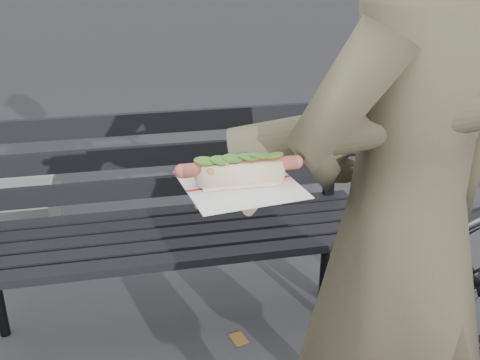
# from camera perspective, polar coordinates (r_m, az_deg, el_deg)

# --- Properties ---
(park_bench) EXTENTS (1.50, 0.44, 0.88)m
(park_bench) POSITION_cam_1_polar(r_m,az_deg,el_deg) (2.10, -7.69, -3.35)
(park_bench) COLOR black
(park_bench) RESTS_ON ground
(person) EXTENTS (0.73, 0.60, 1.71)m
(person) POSITION_cam_1_polar(r_m,az_deg,el_deg) (1.28, 16.10, -5.48)
(person) COLOR #4B4932
(person) RESTS_ON ground
(held_hotdog) EXTENTS (0.62, 0.32, 0.20)m
(held_hotdog) POSITION_cam_1_polar(r_m,az_deg,el_deg) (1.07, 9.16, 3.93)
(held_hotdog) COLOR #4B4932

